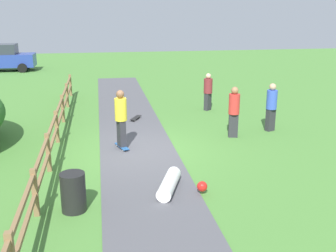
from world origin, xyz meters
TOP-DOWN VIEW (x-y plane):
  - ground_plane at (0.00, 0.00)m, footprint 60.00×60.00m
  - asphalt_path at (0.00, 0.00)m, footprint 2.40×28.00m
  - wooden_fence at (-2.60, 0.00)m, footprint 0.12×18.12m
  - trash_bin at (-1.80, -3.76)m, footprint 0.56×0.56m
  - skater_riding at (-0.49, 0.24)m, footprint 0.48×0.82m
  - skater_fallen at (0.55, -3.15)m, footprint 1.32×1.44m
  - skateboard_loose at (0.28, 3.69)m, footprint 0.53×0.81m
  - bystander_maroon at (3.59, 4.82)m, footprint 0.54×0.54m
  - bystander_red at (3.45, 0.86)m, footprint 0.45×0.45m
  - bystander_blue at (5.05, 1.37)m, footprint 0.50×0.50m
  - parked_car_blue at (-7.80, 18.44)m, footprint 4.21×2.02m

SIDE VIEW (x-z plane):
  - ground_plane at x=0.00m, z-range 0.00..0.00m
  - asphalt_path at x=0.00m, z-range 0.00..0.02m
  - skateboard_loose at x=0.28m, z-range 0.05..0.13m
  - skater_fallen at x=0.55m, z-range 0.02..0.38m
  - trash_bin at x=-1.80m, z-range 0.00..0.90m
  - wooden_fence at x=-2.60m, z-range 0.12..1.22m
  - bystander_maroon at x=3.59m, z-range 0.08..1.72m
  - parked_car_blue at x=-7.80m, z-range 0.00..1.92m
  - bystander_blue at x=5.05m, z-range 0.09..1.87m
  - bystander_red at x=3.45m, z-range 0.10..1.90m
  - skater_riding at x=-0.49m, z-range 0.14..2.05m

